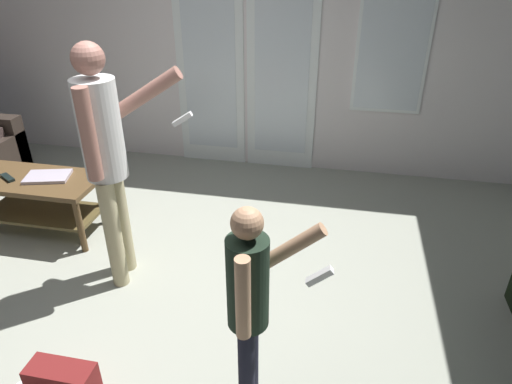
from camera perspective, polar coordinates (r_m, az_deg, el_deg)
ground_plane at (r=3.25m, az=-14.44°, el=-13.20°), size 6.11×4.76×0.02m
wall_back_with_doors at (r=4.71m, az=-3.43°, el=18.11°), size 6.11×0.09×2.56m
coffee_table at (r=4.06m, az=-25.72°, el=-0.09°), size 1.01×0.50×0.48m
person_adult at (r=2.99m, az=-18.36°, el=5.09°), size 0.64×0.51×1.65m
person_child at (r=2.08m, az=-0.73°, el=-13.45°), size 0.46×0.34×1.19m
laptop_closed at (r=3.96m, az=-24.76°, el=1.77°), size 0.38×0.30×0.03m
tv_remote_black at (r=4.09m, az=-28.83°, el=1.60°), size 0.17×0.13×0.02m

